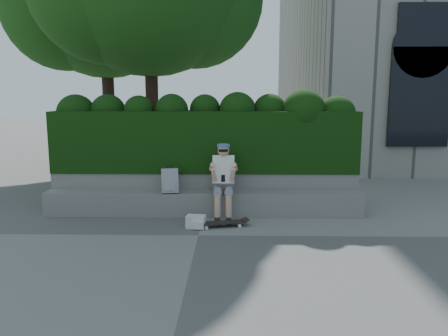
{
  "coord_description": "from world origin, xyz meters",
  "views": [
    {
      "loc": [
        0.55,
        -6.83,
        2.26
      ],
      "look_at": [
        0.4,
        1.0,
        0.95
      ],
      "focal_mm": 35.0,
      "sensor_mm": 36.0,
      "label": 1
    }
  ],
  "objects_px": {
    "backpack_ground": "(196,222)",
    "person": "(223,178)",
    "skateboard": "(222,223)",
    "backpack_plaid": "(170,181)"
  },
  "relations": [
    {
      "from": "person",
      "to": "skateboard",
      "type": "xyz_separation_m",
      "value": [
        -0.01,
        -0.59,
        -0.68
      ]
    },
    {
      "from": "person",
      "to": "backpack_ground",
      "type": "distance_m",
      "value": 1.02
    },
    {
      "from": "backpack_ground",
      "to": "person",
      "type": "bearing_deg",
      "value": 60.54
    },
    {
      "from": "backpack_plaid",
      "to": "backpack_ground",
      "type": "xyz_separation_m",
      "value": [
        0.54,
        -0.72,
        -0.57
      ]
    },
    {
      "from": "backpack_plaid",
      "to": "backpack_ground",
      "type": "relative_size",
      "value": 1.42
    },
    {
      "from": "person",
      "to": "skateboard",
      "type": "height_order",
      "value": "person"
    },
    {
      "from": "skateboard",
      "to": "backpack_ground",
      "type": "distance_m",
      "value": 0.46
    },
    {
      "from": "backpack_ground",
      "to": "skateboard",
      "type": "bearing_deg",
      "value": 11.92
    },
    {
      "from": "skateboard",
      "to": "backpack_plaid",
      "type": "xyz_separation_m",
      "value": [
        -0.99,
        0.68,
        0.61
      ]
    },
    {
      "from": "skateboard",
      "to": "backpack_ground",
      "type": "height_order",
      "value": "backpack_ground"
    }
  ]
}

